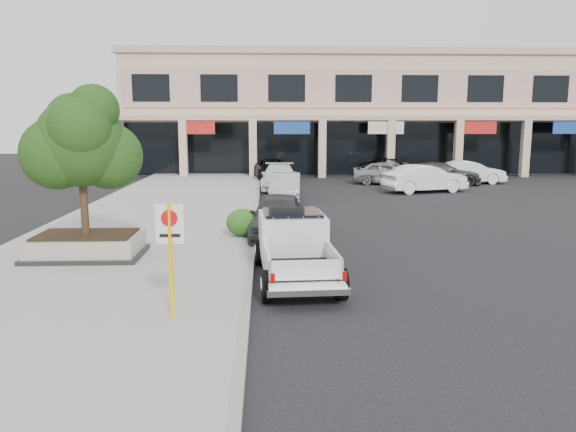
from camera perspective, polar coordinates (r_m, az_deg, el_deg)
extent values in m
plane|color=black|center=(14.30, 2.26, -6.72)|extent=(120.00, 120.00, 0.00)
cube|color=gray|center=(20.55, -14.59, -1.80)|extent=(8.00, 52.00, 0.15)
cube|color=gray|center=(20.08, -3.51, -1.77)|extent=(0.20, 52.00, 0.15)
cube|color=#D0B292|center=(48.55, 8.65, 10.01)|extent=(40.00, 10.00, 9.00)
cube|color=tan|center=(48.83, 8.79, 15.59)|extent=(40.40, 10.40, 0.50)
cube|color=tan|center=(42.57, 10.21, 9.78)|extent=(40.00, 2.20, 0.35)
cube|color=#D0B292|center=(42.21, -17.36, 6.51)|extent=(0.55, 0.55, 4.20)
cube|color=black|center=(43.65, 9.82, 6.76)|extent=(39.20, 0.08, 3.90)
cube|color=black|center=(17.33, -19.72, -3.68)|extent=(3.20, 2.20, 0.12)
cube|color=#B09F93|center=(17.26, -19.78, -2.68)|extent=(3.00, 2.00, 0.50)
cube|color=black|center=(17.21, -19.83, -1.76)|extent=(2.70, 1.70, 0.06)
cylinder|color=black|center=(17.03, -20.05, 1.97)|extent=(0.22, 0.22, 2.20)
sphere|color=#10370F|center=(16.92, -20.34, 7.01)|extent=(2.50, 2.50, 2.50)
sphere|color=#10370F|center=(17.02, -17.70, 5.81)|extent=(1.90, 1.90, 1.90)
sphere|color=#10370F|center=(17.47, -20.89, 9.01)|extent=(1.60, 1.60, 1.60)
cylinder|color=yellow|center=(11.25, -11.80, -4.57)|extent=(0.09, 0.09, 2.30)
cube|color=white|center=(11.09, -11.93, -0.81)|extent=(0.55, 0.03, 0.78)
cylinder|color=red|center=(11.04, -11.98, -0.22)|extent=(0.32, 0.01, 0.32)
ellipsoid|color=#194814|center=(19.18, -4.67, -0.66)|extent=(1.10, 0.99, 0.93)
imported|color=#2D2F33|center=(19.49, -1.03, 0.01)|extent=(2.16, 4.68, 1.56)
imported|color=#ADB1B5|center=(28.73, -0.26, 2.94)|extent=(1.79, 4.38, 1.41)
imported|color=silver|center=(33.76, -0.90, 4.00)|extent=(2.27, 5.24, 1.50)
imported|color=black|center=(39.26, -1.49, 4.74)|extent=(3.08, 5.53, 1.46)
imported|color=gray|center=(36.81, 10.10, 4.31)|extent=(4.75, 3.31, 1.50)
imported|color=white|center=(33.27, 13.74, 3.72)|extent=(5.08, 2.92, 1.58)
imported|color=#2D2F32|center=(37.68, 15.36, 4.19)|extent=(5.18, 2.66, 1.44)
imported|color=black|center=(42.08, 10.78, 4.87)|extent=(5.58, 3.83, 1.42)
imported|color=#A7ABAF|center=(40.44, 10.46, 4.63)|extent=(4.11, 2.31, 1.32)
imported|color=silver|center=(38.81, 17.94, 4.25)|extent=(4.52, 1.60, 1.48)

